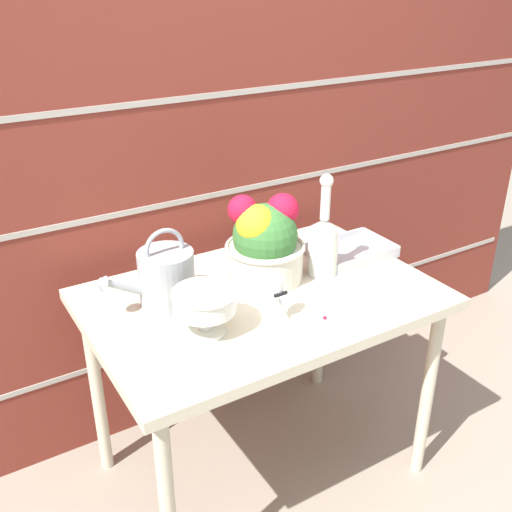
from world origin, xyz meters
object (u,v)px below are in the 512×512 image
object	(u,v)px
crystal_pedestal_bowl	(205,304)
flower_planter	(264,242)
watering_can	(165,277)
wire_tray	(351,252)
glass_decanter	(323,242)
figurine_vase	(277,301)

from	to	relation	value
crystal_pedestal_bowl	flower_planter	xyz separation A→B (m)	(0.31, 0.19, 0.04)
watering_can	wire_tray	size ratio (longest dim) A/B	1.09
crystal_pedestal_bowl	glass_decanter	distance (m)	0.51
figurine_vase	flower_planter	bearing A→B (deg)	66.20
watering_can	flower_planter	size ratio (longest dim) A/B	1.07
watering_can	crystal_pedestal_bowl	size ratio (longest dim) A/B	1.68
watering_can	figurine_vase	world-z (taller)	watering_can
glass_decanter	figurine_vase	distance (m)	0.34
crystal_pedestal_bowl	glass_decanter	xyz separation A→B (m)	(0.50, 0.12, 0.02)
crystal_pedestal_bowl	figurine_vase	size ratio (longest dim) A/B	1.22
crystal_pedestal_bowl	watering_can	bearing A→B (deg)	97.91
watering_can	figurine_vase	distance (m)	0.35
flower_planter	crystal_pedestal_bowl	bearing A→B (deg)	-148.96
crystal_pedestal_bowl	figurine_vase	distance (m)	0.22
watering_can	flower_planter	world-z (taller)	flower_planter
figurine_vase	wire_tray	bearing A→B (deg)	25.91
crystal_pedestal_bowl	glass_decanter	size ratio (longest dim) A/B	0.53
figurine_vase	crystal_pedestal_bowl	bearing A→B (deg)	166.62
flower_planter	glass_decanter	size ratio (longest dim) A/B	0.84
watering_can	crystal_pedestal_bowl	world-z (taller)	watering_can
glass_decanter	wire_tray	bearing A→B (deg)	19.08
figurine_vase	glass_decanter	bearing A→B (deg)	29.70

